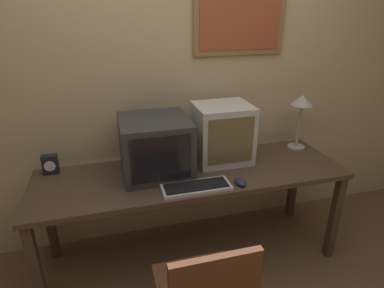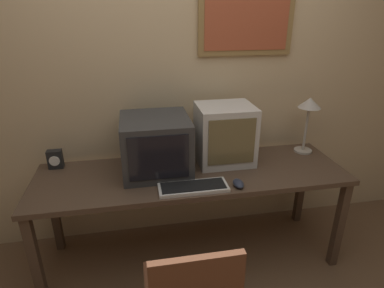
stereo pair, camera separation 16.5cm
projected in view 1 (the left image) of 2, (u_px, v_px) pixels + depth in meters
The scene contains 8 objects.
wall_back at pixel (177, 78), 2.41m from camera, with size 8.00×0.08×2.60m.
desk at pixel (192, 181), 2.26m from camera, with size 2.15×0.65×0.74m.
monitor_left at pixel (155, 146), 2.18m from camera, with size 0.46×0.47×0.38m.
monitor_right at pixel (222, 133), 2.34m from camera, with size 0.40×0.35×0.43m.
keyboard_main at pixel (196, 187), 2.02m from camera, with size 0.44×0.17×0.03m.
mouse_near_keyboard at pixel (240, 181), 2.07m from camera, with size 0.07×0.11×0.04m.
desk_clock at pixel (50, 164), 2.19m from camera, with size 0.10×0.06×0.14m.
desk_lamp at pixel (301, 107), 2.49m from camera, with size 0.17×0.17×0.44m.
Camera 1 is at (-0.53, -1.16, 1.79)m, focal length 30.00 mm.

